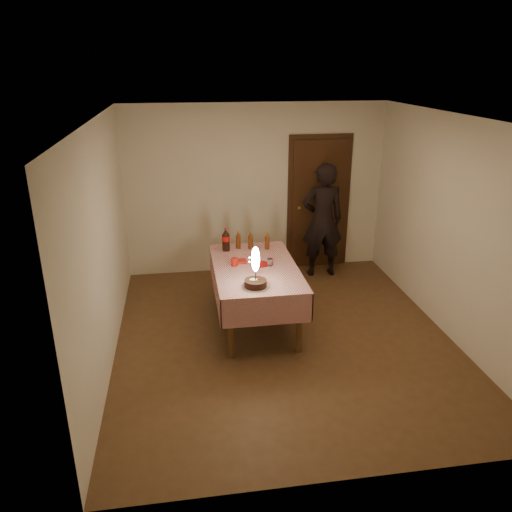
# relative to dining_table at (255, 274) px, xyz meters

# --- Properties ---
(ground) EXTENTS (4.00, 4.50, 0.01)m
(ground) POSITION_rel_dining_table_xyz_m (0.29, -0.41, -0.69)
(ground) COLOR brown
(ground) RESTS_ON ground
(room_shell) EXTENTS (4.04, 4.54, 2.62)m
(room_shell) POSITION_rel_dining_table_xyz_m (0.32, -0.34, 0.97)
(room_shell) COLOR silver
(room_shell) RESTS_ON ground
(dining_table) EXTENTS (1.02, 1.72, 0.79)m
(dining_table) POSITION_rel_dining_table_xyz_m (0.00, 0.00, 0.00)
(dining_table) COLOR brown
(dining_table) RESTS_ON ground
(birthday_cake) EXTENTS (0.31, 0.31, 0.48)m
(birthday_cake) POSITION_rel_dining_table_xyz_m (-0.09, -0.59, 0.24)
(birthday_cake) COLOR white
(birthday_cake) RESTS_ON dining_table
(red_plate) EXTENTS (0.22, 0.22, 0.01)m
(red_plate) POSITION_rel_dining_table_xyz_m (0.07, 0.05, 0.11)
(red_plate) COLOR #AD0C0F
(red_plate) RESTS_ON dining_table
(red_cup) EXTENTS (0.08, 0.08, 0.10)m
(red_cup) POSITION_rel_dining_table_xyz_m (-0.25, 0.06, 0.16)
(red_cup) COLOR #AD160C
(red_cup) RESTS_ON dining_table
(clear_cup) EXTENTS (0.07, 0.07, 0.09)m
(clear_cup) POSITION_rel_dining_table_xyz_m (0.18, -0.01, 0.15)
(clear_cup) COLOR silver
(clear_cup) RESTS_ON dining_table
(napkin_stack) EXTENTS (0.15, 0.15, 0.02)m
(napkin_stack) POSITION_rel_dining_table_xyz_m (-0.16, 0.17, 0.12)
(napkin_stack) COLOR red
(napkin_stack) RESTS_ON dining_table
(cola_bottle) EXTENTS (0.10, 0.10, 0.32)m
(cola_bottle) POSITION_rel_dining_table_xyz_m (-0.30, 0.61, 0.26)
(cola_bottle) COLOR black
(cola_bottle) RESTS_ON dining_table
(amber_bottle_left) EXTENTS (0.06, 0.06, 0.25)m
(amber_bottle_left) POSITION_rel_dining_table_xyz_m (-0.13, 0.66, 0.22)
(amber_bottle_left) COLOR #542A0E
(amber_bottle_left) RESTS_ON dining_table
(amber_bottle_right) EXTENTS (0.06, 0.06, 0.25)m
(amber_bottle_right) POSITION_rel_dining_table_xyz_m (0.25, 0.58, 0.22)
(amber_bottle_right) COLOR #542A0E
(amber_bottle_right) RESTS_ON dining_table
(amber_bottle_mid) EXTENTS (0.06, 0.06, 0.25)m
(amber_bottle_mid) POSITION_rel_dining_table_xyz_m (0.03, 0.63, 0.22)
(amber_bottle_mid) COLOR #542A0E
(amber_bottle_mid) RESTS_ON dining_table
(photographer) EXTENTS (0.65, 0.46, 1.77)m
(photographer) POSITION_rel_dining_table_xyz_m (1.25, 1.44, 0.20)
(photographer) COLOR black
(photographer) RESTS_ON ground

